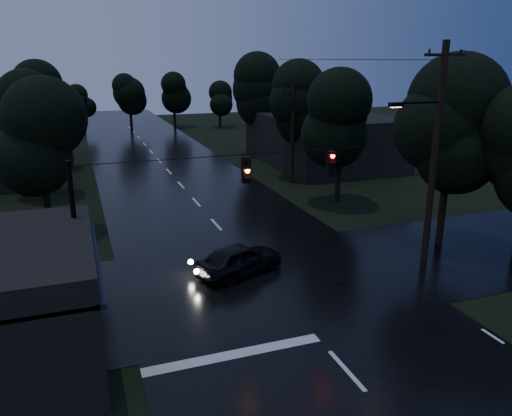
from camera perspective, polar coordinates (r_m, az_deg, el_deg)
main_road at (r=38.38m, az=-8.58°, el=2.58°), size 12.00×120.00×0.02m
cross_street at (r=21.94m, az=1.10°, el=-8.24°), size 60.00×9.00×0.02m
building_far_right at (r=46.28m, az=7.62°, el=7.81°), size 10.00×14.00×4.40m
utility_pole_main at (r=23.16m, az=19.58°, el=5.81°), size 3.50×0.30×10.00m
utility_pole_far at (r=38.24m, az=4.20°, el=8.60°), size 2.00×0.30×7.50m
anchor_pole_left at (r=18.64m, az=-19.79°, el=-3.94°), size 0.18×0.18×6.00m
span_signals at (r=19.58m, az=3.77°, el=4.85°), size 15.00×0.37×1.12m
tree_corner_near at (r=26.22m, az=21.43°, el=8.43°), size 4.48×4.48×9.44m
tree_left_a at (r=28.89m, az=-23.56°, el=7.36°), size 3.92×3.92×8.26m
tree_left_b at (r=36.81m, az=-23.97°, el=9.64°), size 4.20×4.20×8.85m
tree_left_c at (r=46.76m, az=-24.09°, el=11.31°), size 4.48×4.48×9.44m
tree_right_a at (r=33.01m, az=9.69°, el=10.16°), size 4.20×4.20×8.85m
tree_right_b at (r=40.35m, az=4.81°, el=12.03°), size 4.48×4.48×9.44m
tree_right_c at (r=49.77m, az=0.55°, el=13.40°), size 4.76×4.76×10.03m
car at (r=22.31m, az=-1.91°, el=-5.85°), size 4.44×3.02×1.40m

